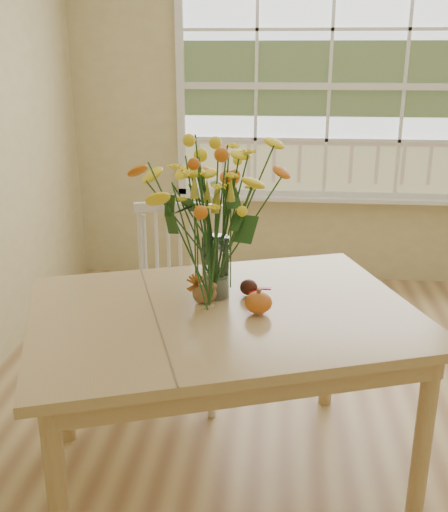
# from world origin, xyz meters

# --- Properties ---
(floor) EXTENTS (4.00, 4.50, 0.01)m
(floor) POSITION_xyz_m (0.00, 0.00, -0.01)
(floor) COLOR #99714A
(floor) RESTS_ON ground
(wall_back) EXTENTS (4.00, 0.02, 2.70)m
(wall_back) POSITION_xyz_m (0.00, 2.25, 1.35)
(wall_back) COLOR tan
(wall_back) RESTS_ON floor
(window) EXTENTS (2.42, 0.12, 1.74)m
(window) POSITION_xyz_m (0.00, 2.21, 1.53)
(window) COLOR silver
(window) RESTS_ON wall_back
(dining_table) EXTENTS (1.79, 1.52, 0.82)m
(dining_table) POSITION_xyz_m (-0.56, -0.30, 0.72)
(dining_table) COLOR tan
(dining_table) RESTS_ON floor
(windsor_chair) EXTENTS (0.48, 0.46, 1.02)m
(windsor_chair) POSITION_xyz_m (-0.87, 0.43, 0.57)
(windsor_chair) COLOR white
(windsor_chair) RESTS_ON floor
(flower_vase) EXTENTS (0.54, 0.54, 0.64)m
(flower_vase) POSITION_xyz_m (-0.60, -0.16, 1.20)
(flower_vase) COLOR white
(flower_vase) RESTS_ON dining_table
(pumpkin) EXTENTS (0.11, 0.11, 0.08)m
(pumpkin) POSITION_xyz_m (-0.41, -0.33, 0.86)
(pumpkin) COLOR orange
(pumpkin) RESTS_ON dining_table
(turkey_figurine) EXTENTS (0.11, 0.08, 0.12)m
(turkey_figurine) POSITION_xyz_m (-0.64, -0.27, 0.87)
(turkey_figurine) COLOR #CCB78C
(turkey_figurine) RESTS_ON dining_table
(dark_gourd) EXTENTS (0.13, 0.09, 0.07)m
(dark_gourd) POSITION_xyz_m (-0.46, -0.15, 0.85)
(dark_gourd) COLOR #38160F
(dark_gourd) RESTS_ON dining_table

